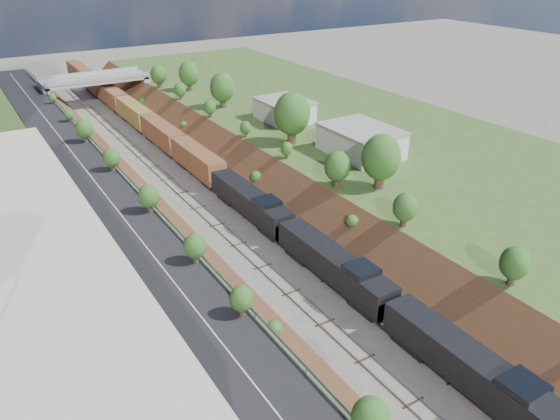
# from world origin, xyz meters

# --- Properties ---
(platform_right) EXTENTS (44.00, 180.00, 5.00)m
(platform_right) POSITION_xyz_m (33.00, 60.00, 2.50)
(platform_right) COLOR #405623
(platform_right) RESTS_ON ground
(embankment_left) EXTENTS (10.00, 180.00, 10.00)m
(embankment_left) POSITION_xyz_m (-11.00, 60.00, 0.00)
(embankment_left) COLOR brown
(embankment_left) RESTS_ON ground
(embankment_right) EXTENTS (10.00, 180.00, 10.00)m
(embankment_right) POSITION_xyz_m (11.00, 60.00, 0.00)
(embankment_right) COLOR brown
(embankment_right) RESTS_ON ground
(rail_left_track) EXTENTS (1.58, 180.00, 0.18)m
(rail_left_track) POSITION_xyz_m (-2.60, 60.00, 0.09)
(rail_left_track) COLOR gray
(rail_left_track) RESTS_ON ground
(rail_right_track) EXTENTS (1.58, 180.00, 0.18)m
(rail_right_track) POSITION_xyz_m (2.60, 60.00, 0.09)
(rail_right_track) COLOR gray
(rail_right_track) RESTS_ON ground
(road) EXTENTS (8.00, 180.00, 0.10)m
(road) POSITION_xyz_m (-15.50, 60.00, 5.05)
(road) COLOR black
(road) RESTS_ON platform_left
(guardrail) EXTENTS (0.10, 171.00, 0.70)m
(guardrail) POSITION_xyz_m (-11.40, 59.80, 5.55)
(guardrail) COLOR #99999E
(guardrail) RESTS_ON platform_left
(commercial_building) EXTENTS (14.30, 62.30, 7.00)m
(commercial_building) POSITION_xyz_m (-28.00, 38.00, 8.51)
(commercial_building) COLOR brown
(commercial_building) RESTS_ON platform_left
(overpass) EXTENTS (24.50, 8.30, 7.40)m
(overpass) POSITION_xyz_m (0.00, 122.00, 4.92)
(overpass) COLOR gray
(overpass) RESTS_ON ground
(white_building_near) EXTENTS (9.00, 12.00, 4.00)m
(white_building_near) POSITION_xyz_m (23.50, 52.00, 7.00)
(white_building_near) COLOR silver
(white_building_near) RESTS_ON platform_right
(white_building_far) EXTENTS (8.00, 10.00, 3.60)m
(white_building_far) POSITION_xyz_m (23.00, 74.00, 6.80)
(white_building_far) COLOR silver
(white_building_far) RESTS_ON platform_right
(tree_right_large) EXTENTS (5.25, 5.25, 7.61)m
(tree_right_large) POSITION_xyz_m (17.00, 40.00, 9.38)
(tree_right_large) COLOR #473323
(tree_right_large) RESTS_ON platform_right
(tree_left_crest) EXTENTS (2.45, 2.45, 3.55)m
(tree_left_crest) POSITION_xyz_m (-11.80, 20.00, 7.04)
(tree_left_crest) COLOR #473323
(tree_left_crest) RESTS_ON platform_left
(freight_train) EXTENTS (3.11, 158.22, 4.63)m
(freight_train) POSITION_xyz_m (2.60, 83.58, 2.65)
(freight_train) COLOR black
(freight_train) RESTS_ON ground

